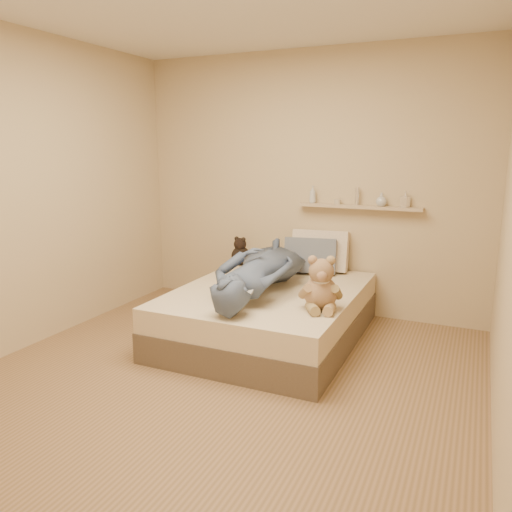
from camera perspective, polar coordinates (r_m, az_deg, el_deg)
The scene contains 10 objects.
room at distance 3.38m, azimuth -4.57°, elevation 6.16°, with size 3.80×3.80×3.80m.
bed at distance 4.44m, azimuth 1.50°, elevation -6.58°, with size 1.50×1.90×0.45m.
game_console at distance 3.81m, azimuth -1.38°, elevation -3.77°, with size 0.18×0.10×0.06m.
teddy_bear at distance 3.80m, azimuth 7.42°, elevation -3.59°, with size 0.34×0.35×0.43m.
dark_plush at distance 5.23m, azimuth -1.78°, elevation 0.37°, with size 0.20×0.20×0.30m.
pillow_cream at distance 5.01m, azimuth 7.33°, elevation 0.59°, with size 0.55×0.16×0.40m, color beige.
pillow_grey at distance 4.91m, azimuth 6.22°, elevation -0.00°, with size 0.50×0.14×0.34m, color slate.
person at distance 4.24m, azimuth 0.58°, elevation -1.48°, with size 0.61×1.66×0.40m, color #404C65.
wall_shelf at distance 4.93m, azimuth 11.65°, elevation 5.54°, with size 1.20×0.12×0.03m, color tan.
shelf_bottles at distance 4.91m, azimuth 12.34°, elevation 6.49°, with size 0.99×0.14×0.17m.
Camera 1 is at (1.62, -2.94, 1.66)m, focal length 35.00 mm.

